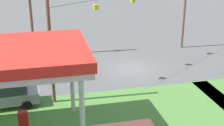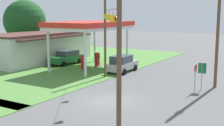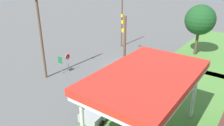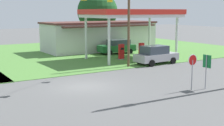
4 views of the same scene
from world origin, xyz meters
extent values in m
plane|color=#565656|center=(0.00, 0.00, 0.00)|extent=(160.00, 160.00, 0.00)
cylinder|color=silver|center=(6.10, 6.69, 2.35)|extent=(0.28, 0.28, 4.69)
cylinder|color=silver|center=(6.10, 11.68, 2.35)|extent=(0.28, 0.28, 4.69)
cube|color=red|center=(9.23, 9.18, 0.94)|extent=(0.55, 0.40, 1.63)
cube|color=black|center=(9.23, 8.97, 1.26)|extent=(0.39, 0.03, 0.24)
cube|color=#9E9EA3|center=(10.71, 4.86, 0.71)|extent=(4.82, 2.09, 0.74)
cube|color=#333D47|center=(10.43, 4.85, 1.50)|extent=(2.68, 1.84, 0.83)
cylinder|color=black|center=(9.20, 5.73, 0.34)|extent=(0.69, 0.26, 0.68)
cylinder|color=black|center=(9.30, 3.84, 0.34)|extent=(0.69, 0.26, 0.68)
cylinder|color=#99999E|center=(5.75, -4.83, 1.05)|extent=(0.08, 0.08, 2.10)
cylinder|color=white|center=(5.75, -4.83, 2.10)|extent=(0.80, 0.03, 0.80)
cylinder|color=red|center=(5.75, -4.83, 2.10)|extent=(0.70, 0.03, 0.70)
cylinder|color=gray|center=(6.84, -5.08, 1.20)|extent=(0.07, 0.07, 2.40)
cube|color=#146B33|center=(6.89, -5.08, 1.95)|extent=(0.04, 0.70, 0.90)
cylinder|color=brown|center=(-7.29, -5.00, 4.40)|extent=(0.24, 0.24, 8.80)
cylinder|color=brown|center=(7.29, 5.00, 4.40)|extent=(0.24, 0.24, 8.80)
cube|color=yellow|center=(0.00, 0.00, 6.31)|extent=(0.32, 0.32, 0.40)
sphere|color=red|center=(0.00, -0.17, 6.31)|extent=(0.28, 0.28, 0.28)
cylinder|color=black|center=(3.65, 2.50, 6.69)|extent=(0.02, 0.02, 0.35)
cube|color=yellow|center=(3.65, 2.50, 6.31)|extent=(0.32, 0.32, 0.40)
sphere|color=yellow|center=(3.65, 2.33, 6.31)|extent=(0.28, 0.28, 0.28)
camera|label=1|loc=(7.76, 25.62, 10.64)|focal=50.00mm
camera|label=2|loc=(-19.56, -12.02, 6.69)|focal=50.00mm
camera|label=3|loc=(23.94, 15.62, 12.55)|focal=35.00mm
camera|label=4|loc=(-9.93, -19.70, 5.36)|focal=50.00mm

